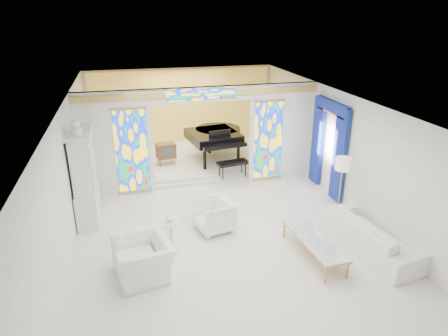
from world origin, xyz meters
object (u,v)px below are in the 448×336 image
object	(u,v)px
armchair_left	(143,258)
armchair_right	(214,216)
china_cabinet	(85,177)
grand_piano	(216,135)
tv_console	(166,151)
coffee_table	(314,240)
sofa	(372,235)

from	to	relation	value
armchair_left	armchair_right	distance (m)	2.23
china_cabinet	grand_piano	size ratio (longest dim) A/B	0.86
grand_piano	tv_console	distance (m)	1.80
armchair_left	coffee_table	distance (m)	3.62
grand_piano	china_cabinet	bearing A→B (deg)	-150.57
china_cabinet	armchair_right	bearing A→B (deg)	-23.52
sofa	armchair_right	bearing A→B (deg)	54.17
tv_console	armchair_left	bearing A→B (deg)	-110.43
armchair_left	sofa	bearing A→B (deg)	75.28
sofa	grand_piano	xyz separation A→B (m)	(-2.11, 6.14, 0.62)
armchair_left	coffee_table	world-z (taller)	armchair_left
grand_piano	armchair_right	bearing A→B (deg)	-112.56
armchair_right	sofa	world-z (taller)	armchair_right
china_cabinet	armchair_left	size ratio (longest dim) A/B	2.27
china_cabinet	armchair_left	xyz separation A→B (m)	(1.19, -2.65, -0.78)
armchair_left	coffee_table	size ratio (longest dim) A/B	0.61
china_cabinet	grand_piano	xyz separation A→B (m)	(4.06, 3.18, -0.18)
armchair_left	sofa	world-z (taller)	armchair_left
armchair_left	tv_console	xyz separation A→B (m)	(1.11, 5.66, 0.25)
china_cabinet	tv_console	size ratio (longest dim) A/B	3.81
china_cabinet	coffee_table	xyz separation A→B (m)	(4.80, -2.90, -0.77)
armchair_left	tv_console	bearing A→B (deg)	157.77
armchair_left	grand_piano	bearing A→B (deg)	142.67
armchair_right	tv_console	world-z (taller)	tv_console
armchair_left	armchair_right	bearing A→B (deg)	116.72
coffee_table	grand_piano	distance (m)	6.16
china_cabinet	coffee_table	distance (m)	5.66
armchair_left	china_cabinet	bearing A→B (deg)	-166.99
armchair_right	coffee_table	world-z (taller)	armchair_right
armchair_right	grand_piano	world-z (taller)	grand_piano
armchair_right	grand_piano	distance (m)	4.64
sofa	coffee_table	xyz separation A→B (m)	(-1.37, 0.06, 0.03)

